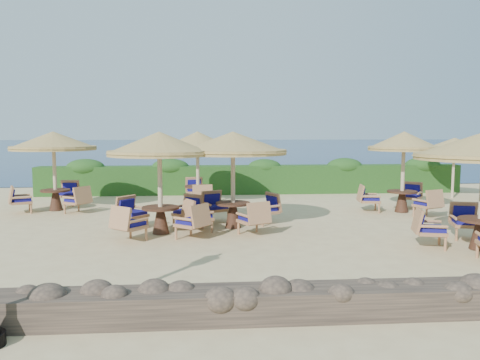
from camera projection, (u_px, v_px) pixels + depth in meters
ground at (280, 228)px, 12.92m from camera, size 120.00×120.00×0.00m
sea at (216, 146)px, 82.33m from camera, size 160.00×160.00×0.00m
hedge at (253, 179)px, 20.00m from camera, size 18.00×0.90×1.20m
stone_wall at (350, 301)px, 6.75m from camera, size 15.00×0.65×0.44m
extra_parasol at (455, 144)px, 18.45m from camera, size 2.30×2.30×2.41m
cafe_set_0 at (160, 165)px, 12.01m from camera, size 2.68×2.68×2.65m
cafe_set_1 at (233, 160)px, 12.74m from camera, size 2.98×2.98×2.65m
cafe_set_3 at (54, 154)px, 15.56m from camera, size 2.82×2.83×2.65m
cafe_set_4 at (198, 152)px, 16.68m from camera, size 2.39×2.87×2.65m
cafe_set_5 at (403, 158)px, 15.25m from camera, size 2.59×2.74×2.65m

